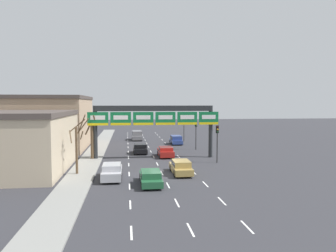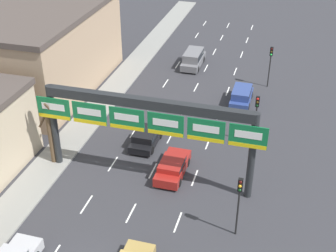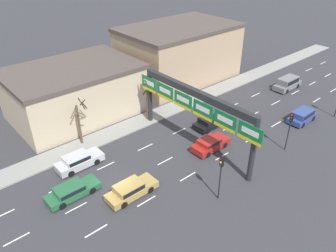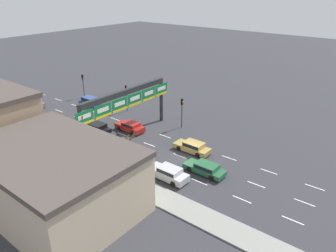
% 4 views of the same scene
% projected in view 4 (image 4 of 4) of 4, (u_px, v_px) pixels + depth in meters
% --- Properties ---
extents(ground_plane, '(220.00, 220.00, 0.00)m').
position_uv_depth(ground_plane, '(187.00, 159.00, 39.60)').
color(ground_plane, '#333338').
extents(sidewalk_left, '(2.80, 110.00, 0.15)m').
position_uv_depth(sidewalk_left, '(142.00, 188.00, 33.82)').
color(sidewalk_left, gray).
rests_on(sidewalk_left, ground_plane).
extents(lane_dashes, '(6.72, 67.00, 0.01)m').
position_uv_depth(lane_dashes, '(110.00, 130.00, 47.26)').
color(lane_dashes, white).
rests_on(lane_dashes, ground_plane).
extents(sign_gantry, '(16.65, 0.70, 6.78)m').
position_uv_depth(sign_gantry, '(126.00, 100.00, 43.13)').
color(sign_gantry, '#232628').
rests_on(sign_gantry, ground_plane).
extents(building_near, '(10.82, 15.50, 6.24)m').
position_uv_depth(building_near, '(54.00, 178.00, 29.88)').
color(building_near, '#C6B293').
rests_on(building_near, ground_plane).
extents(car_black, '(1.90, 4.08, 1.36)m').
position_uv_depth(car_black, '(97.00, 128.00, 46.28)').
color(car_black, black).
rests_on(car_black, ground_plane).
extents(car_gold, '(1.81, 4.77, 1.39)m').
position_uv_depth(car_gold, '(193.00, 147.00, 40.87)').
color(car_gold, '#A88947').
rests_on(car_gold, ground_plane).
extents(suv_blue, '(1.86, 4.08, 1.50)m').
position_uv_depth(suv_blue, '(90.00, 101.00, 56.39)').
color(suv_blue, navy).
rests_on(suv_blue, ground_plane).
extents(car_green, '(1.82, 4.78, 1.26)m').
position_uv_depth(car_green, '(205.00, 168.00, 36.25)').
color(car_green, '#235B38').
rests_on(car_green, ground_plane).
extents(car_silver, '(1.83, 4.69, 1.47)m').
position_uv_depth(car_silver, '(168.00, 173.00, 35.17)').
color(car_silver, '#B7B7BC').
rests_on(car_silver, ground_plane).
extents(suv_grey, '(1.93, 4.81, 1.79)m').
position_uv_depth(suv_grey, '(32.00, 101.00, 55.80)').
color(suv_grey, slate).
rests_on(suv_grey, ground_plane).
extents(car_red, '(1.89, 4.39, 1.34)m').
position_uv_depth(car_red, '(130.00, 126.00, 46.68)').
color(car_red, maroon).
rests_on(car_red, ground_plane).
extents(traffic_light_near_gantry, '(0.30, 0.35, 4.45)m').
position_uv_depth(traffic_light_near_gantry, '(182.00, 107.00, 46.85)').
color(traffic_light_near_gantry, black).
rests_on(traffic_light_near_gantry, ground_plane).
extents(traffic_light_mid_block, '(0.30, 0.35, 4.35)m').
position_uv_depth(traffic_light_mid_block, '(83.00, 81.00, 59.42)').
color(traffic_light_mid_block, black).
rests_on(traffic_light_mid_block, ground_plane).
extents(traffic_light_far_end, '(0.30, 0.35, 4.42)m').
position_uv_depth(traffic_light_far_end, '(126.00, 93.00, 52.96)').
color(traffic_light_far_end, black).
rests_on(traffic_light_far_end, ground_plane).
extents(tree_bare_closest, '(2.01, 2.01, 5.85)m').
position_uv_depth(tree_bare_closest, '(129.00, 160.00, 33.10)').
color(tree_bare_closest, brown).
rests_on(tree_bare_closest, sidewalk_left).
extents(tree_bare_second, '(2.26, 2.02, 5.48)m').
position_uv_depth(tree_bare_second, '(80.00, 136.00, 38.50)').
color(tree_bare_second, brown).
rests_on(tree_bare_second, sidewalk_left).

